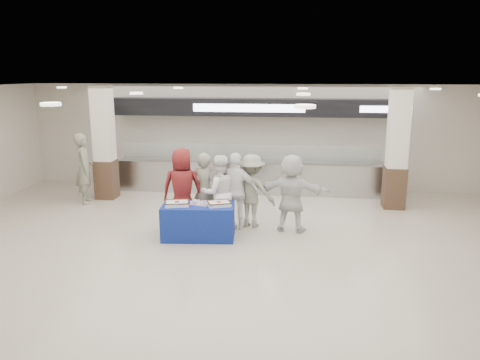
# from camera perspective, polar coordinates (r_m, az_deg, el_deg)

# --- Properties ---
(ground) EXTENTS (14.00, 14.00, 0.00)m
(ground) POSITION_cam_1_polar(r_m,az_deg,el_deg) (9.13, -2.49, -9.84)
(ground) COLOR #BCB2A1
(ground) RESTS_ON ground
(serving_line) EXTENTS (8.70, 0.85, 2.80)m
(serving_line) POSITION_cam_1_polar(r_m,az_deg,el_deg) (13.97, 1.18, 3.16)
(serving_line) COLOR #AFB2B6
(serving_line) RESTS_ON ground
(column_left) EXTENTS (0.55, 0.55, 3.20)m
(column_left) POSITION_cam_1_polar(r_m,az_deg,el_deg) (13.77, -16.20, 4.08)
(column_left) COLOR #3A271A
(column_left) RESTS_ON ground
(column_right) EXTENTS (0.55, 0.55, 3.20)m
(column_right) POSITION_cam_1_polar(r_m,az_deg,el_deg) (12.91, 18.57, 3.35)
(column_right) COLOR #3A271A
(column_right) RESTS_ON ground
(display_table) EXTENTS (1.62, 0.92, 0.75)m
(display_table) POSITION_cam_1_polar(r_m,az_deg,el_deg) (10.24, -5.10, -5.06)
(display_table) COLOR navy
(display_table) RESTS_ON ground
(sheet_cake_left) EXTENTS (0.58, 0.50, 0.10)m
(sheet_cake_left) POSITION_cam_1_polar(r_m,az_deg,el_deg) (10.14, -7.68, -2.81)
(sheet_cake_left) COLOR white
(sheet_cake_left) RESTS_ON display_table
(sheet_cake_right) EXTENTS (0.58, 0.53, 0.10)m
(sheet_cake_right) POSITION_cam_1_polar(r_m,az_deg,el_deg) (10.05, -2.58, -2.85)
(sheet_cake_right) COLOR white
(sheet_cake_right) RESTS_ON display_table
(cupcake_tray) EXTENTS (0.51, 0.43, 0.07)m
(cupcake_tray) POSITION_cam_1_polar(r_m,az_deg,el_deg) (10.16, -4.85, -2.78)
(cupcake_tray) COLOR #B8B8BD
(cupcake_tray) RESTS_ON display_table
(civilian_maroon) EXTENTS (0.99, 0.71, 1.88)m
(civilian_maroon) POSITION_cam_1_polar(r_m,az_deg,el_deg) (10.80, -7.04, -1.03)
(civilian_maroon) COLOR maroon
(civilian_maroon) RESTS_ON ground
(soldier_a) EXTENTS (0.71, 0.54, 1.75)m
(soldier_a) POSITION_cam_1_polar(r_m,az_deg,el_deg) (10.86, -4.36, -1.25)
(soldier_a) COLOR slate
(soldier_a) RESTS_ON ground
(chef_tall) EXTENTS (1.03, 0.93, 1.74)m
(chef_tall) POSITION_cam_1_polar(r_m,az_deg,el_deg) (10.64, -2.57, -1.56)
(chef_tall) COLOR white
(chef_tall) RESTS_ON ground
(chef_short) EXTENTS (1.07, 0.52, 1.78)m
(chef_short) POSITION_cam_1_polar(r_m,az_deg,el_deg) (10.69, -0.48, -1.38)
(chef_short) COLOR white
(chef_short) RESTS_ON ground
(soldier_b) EXTENTS (1.24, 0.91, 1.71)m
(soldier_b) POSITION_cam_1_polar(r_m,az_deg,el_deg) (10.85, 1.44, -1.34)
(soldier_b) COLOR slate
(soldier_b) RESTS_ON ground
(civilian_white) EXTENTS (1.72, 0.78, 1.78)m
(civilian_white) POSITION_cam_1_polar(r_m,az_deg,el_deg) (10.58, 6.29, -1.58)
(civilian_white) COLOR silver
(civilian_white) RESTS_ON ground
(soldier_bg) EXTENTS (0.71, 0.84, 1.94)m
(soldier_bg) POSITION_cam_1_polar(r_m,az_deg,el_deg) (13.51, -18.46, 1.34)
(soldier_bg) COLOR slate
(soldier_bg) RESTS_ON ground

